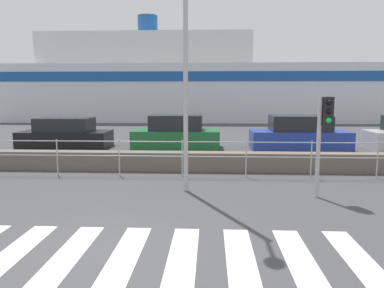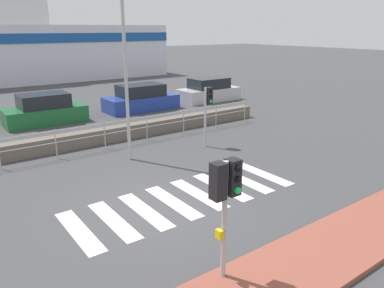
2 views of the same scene
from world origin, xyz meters
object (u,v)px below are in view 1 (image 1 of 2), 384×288
Objects in this scene: streetlamp at (185,25)px; parked_car_blue at (299,135)px; parked_car_black at (65,135)px; ferry_boat at (183,85)px; parked_car_green at (176,134)px; traffic_light_far at (324,124)px.

streetlamp is 1.57× the size of parked_car_blue.
parked_car_black is at bearing 180.00° from parked_car_blue.
ferry_boat is 18.23m from parked_car_green.
traffic_light_far is at bearing -40.08° from parked_car_black.
parked_car_black is 0.95× the size of parked_car_blue.
parked_car_green is at bearing 96.88° from streetlamp.
ferry_boat is 19.37m from parked_car_blue.
ferry_boat is (-5.32, 25.97, 1.46)m from traffic_light_far.
parked_car_green reaches higher than parked_car_black.
traffic_light_far reaches higher than parked_car_green.
streetlamp reaches higher than traffic_light_far.
traffic_light_far is at bearing -99.25° from parked_car_blue.
parked_car_blue is (4.63, 7.74, -3.50)m from streetlamp.
ferry_boat reaches higher than parked_car_blue.
parked_car_blue reaches higher than parked_car_black.
streetlamp is 1.72× the size of parked_car_green.
parked_car_black is 10.75m from parked_car_blue.
parked_car_black is at bearing 139.92° from traffic_light_far.
streetlamp is 8.54m from parked_car_green.
parked_car_blue is at bearing 0.00° from parked_car_black.
streetlamp is 9.67m from parked_car_blue.
parked_car_black is (-4.13, -18.02, -2.66)m from ferry_boat.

